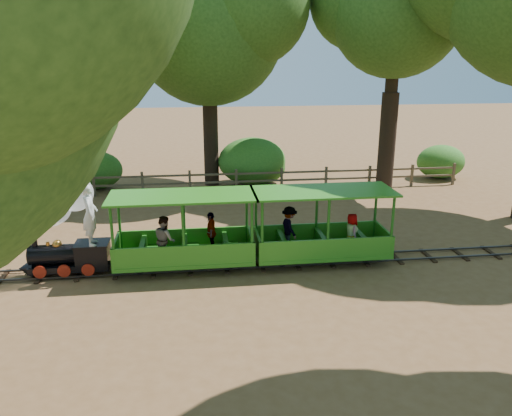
{
  "coord_description": "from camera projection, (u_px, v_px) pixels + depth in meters",
  "views": [
    {
      "loc": [
        -2.79,
        -12.97,
        5.74
      ],
      "look_at": [
        -1.09,
        0.5,
        1.55
      ],
      "focal_mm": 35.0,
      "sensor_mm": 36.0,
      "label": 1
    }
  ],
  "objects": [
    {
      "name": "shrub_mid_w",
      "position": [
        252.0,
        161.0,
        22.8
      ],
      "size": [
        3.1,
        2.38,
        2.15
      ],
      "primitive_type": "ellipsoid",
      "color": "#2D6B1E",
      "rests_on": "ground"
    },
    {
      "name": "oak_ne",
      "position": [
        397.0,
        4.0,
        19.89
      ],
      "size": [
        6.69,
        5.89,
        10.11
      ],
      "color": "#2D2116",
      "rests_on": "ground"
    },
    {
      "name": "ground",
      "position": [
        296.0,
        263.0,
        14.32
      ],
      "size": [
        90.0,
        90.0,
        0.0
      ],
      "primitive_type": "plane",
      "color": "brown",
      "rests_on": "ground"
    },
    {
      "name": "locomotive",
      "position": [
        60.0,
        219.0,
        13.14
      ],
      "size": [
        2.42,
        1.14,
        2.78
      ],
      "color": "black",
      "rests_on": "ground"
    },
    {
      "name": "shrub_west",
      "position": [
        95.0,
        170.0,
        22.02
      ],
      "size": [
        2.44,
        1.87,
        1.69
      ],
      "primitive_type": "ellipsoid",
      "color": "#2D6B1E",
      "rests_on": "ground"
    },
    {
      "name": "carriage_front",
      "position": [
        184.0,
        241.0,
        13.66
      ],
      "size": [
        3.94,
        1.61,
        2.05
      ],
      "color": "#2F811C",
      "rests_on": "track"
    },
    {
      "name": "carriage_rear",
      "position": [
        318.0,
        235.0,
        14.18
      ],
      "size": [
        3.94,
        1.61,
        2.05
      ],
      "color": "#2F811C",
      "rests_on": "track"
    },
    {
      "name": "track",
      "position": [
        296.0,
        261.0,
        14.3
      ],
      "size": [
        22.0,
        1.0,
        0.1
      ],
      "color": "#3F3D3A",
      "rests_on": "ground"
    },
    {
      "name": "oak_nc",
      "position": [
        207.0,
        19.0,
        21.05
      ],
      "size": [
        8.22,
        7.24,
        10.14
      ],
      "color": "#2D2116",
      "rests_on": "ground"
    },
    {
      "name": "shrub_mid_e",
      "position": [
        261.0,
        167.0,
        22.93
      ],
      "size": [
        2.31,
        1.77,
        1.6
      ],
      "primitive_type": "ellipsoid",
      "color": "#2D6B1E",
      "rests_on": "ground"
    },
    {
      "name": "fence",
      "position": [
        259.0,
        178.0,
        21.73
      ],
      "size": [
        18.1,
        0.1,
        1.0
      ],
      "color": "brown",
      "rests_on": "ground"
    },
    {
      "name": "shrub_east",
      "position": [
        441.0,
        162.0,
        23.98
      ],
      "size": [
        2.32,
        1.79,
        1.61
      ],
      "primitive_type": "ellipsoid",
      "color": "#2D6B1E",
      "rests_on": "ground"
    }
  ]
}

